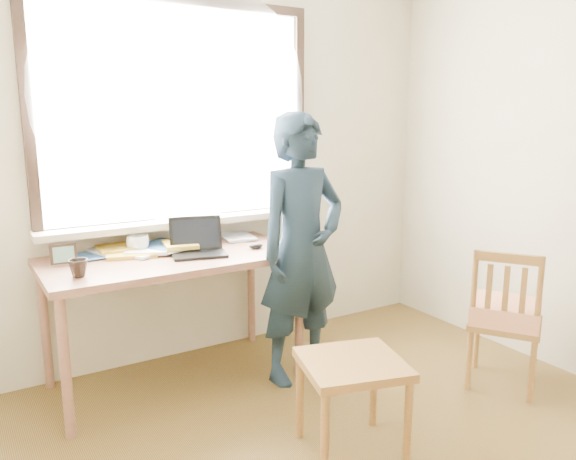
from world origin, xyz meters
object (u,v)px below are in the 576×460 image
mug_white (138,244)px  work_chair (352,375)px  side_chair (506,314)px  desk (173,269)px  laptop (198,245)px  mug_dark (78,268)px  person (302,250)px

mug_white → work_chair: bearing=-65.8°
mug_white → side_chair: (1.79, -1.25, -0.39)m
desk → laptop: size_ratio=4.07×
desk → work_chair: 1.27m
laptop → work_chair: laptop is taller
desk → mug_dark: 0.60m
mug_white → side_chair: mug_white is taller
person → mug_white: bearing=143.7°
side_chair → desk: bearing=146.8°
work_chair → mug_white: bearing=114.2°
work_chair → side_chair: (1.20, 0.07, 0.05)m
laptop → mug_dark: (-0.71, -0.14, -0.01)m
person → laptop: bearing=146.0°
laptop → side_chair: bearing=-34.8°
laptop → mug_dark: size_ratio=3.71×
mug_dark → work_chair: size_ratio=0.17×
mug_white → person: (0.83, -0.52, -0.03)m
desk → mug_dark: mug_dark is taller
desk → mug_white: size_ratio=11.08×
laptop → person: person is taller
work_chair → person: person is taller
desk → work_chair: (0.45, -1.15, -0.31)m
laptop → mug_dark: laptop is taller
desk → mug_dark: bearing=-163.0°
laptop → person: 0.62m
desk → mug_white: bearing=129.8°
mug_dark → work_chair: mug_dark is taller
mug_white → person: bearing=-32.1°
work_chair → person: 0.93m
desk → laptop: (0.15, -0.04, 0.13)m
mug_dark → person: bearing=-7.9°
mug_white → work_chair: mug_white is taller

